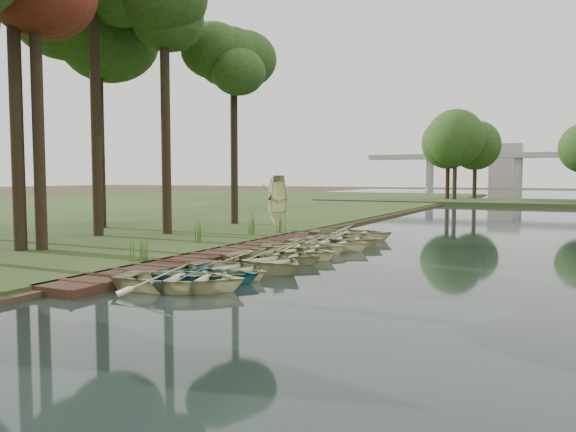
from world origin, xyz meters
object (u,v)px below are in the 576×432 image
at_px(rowboat_1, 207,272).
at_px(stored_rowboat, 278,224).
at_px(rowboat_2, 229,266).
at_px(boardwalk, 223,255).
at_px(rowboat_0, 180,276).

xyz_separation_m(rowboat_1, stored_rowboat, (-4.44, 12.95, 0.23)).
bearing_deg(rowboat_2, stored_rowboat, 34.58).
bearing_deg(boardwalk, rowboat_2, -54.27).
height_order(rowboat_0, rowboat_2, rowboat_0).
bearing_deg(rowboat_1, boardwalk, 6.21).
bearing_deg(boardwalk, rowboat_0, -67.43).
xyz_separation_m(boardwalk, rowboat_0, (2.38, -5.73, 0.27)).
distance_m(rowboat_2, stored_rowboat, 12.52).
bearing_deg(stored_rowboat, boardwalk, -154.20).
xyz_separation_m(rowboat_2, stored_rowboat, (-4.39, 11.72, 0.23)).
bearing_deg(boardwalk, rowboat_1, -61.78).
bearing_deg(rowboat_1, rowboat_2, -19.72).
relative_size(rowboat_1, stored_rowboat, 1.06).
height_order(rowboat_2, stored_rowboat, stored_rowboat).
xyz_separation_m(boardwalk, rowboat_1, (2.46, -4.59, 0.22)).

